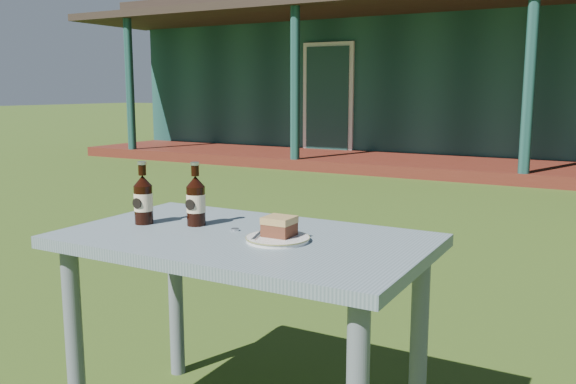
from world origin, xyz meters
The scene contains 9 objects.
ground centered at (0.00, 0.00, 0.00)m, with size 80.00×80.00×0.00m, color #334916.
pavilion centered at (0.00, 9.39, 1.61)m, with size 15.80×8.30×3.45m.
cafe_table centered at (0.00, -1.60, 0.62)m, with size 1.20×0.70×0.72m.
plate centered at (0.14, -1.62, 0.73)m, with size 0.20×0.20×0.01m.
cake_slice centered at (0.13, -1.60, 0.77)m, with size 0.09×0.09×0.06m.
fork centered at (0.07, -1.63, 0.74)m, with size 0.01×0.14×0.00m, color silver.
cola_bottle_near centered at (-0.23, -1.56, 0.81)m, with size 0.07×0.07×0.22m.
cola_bottle_far centered at (-0.41, -1.62, 0.81)m, with size 0.07×0.07×0.22m.
bottle_cap centered at (-0.06, -1.56, 0.72)m, with size 0.03×0.03×0.01m, color silver.
Camera 1 is at (1.07, -3.24, 1.19)m, focal length 38.00 mm.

